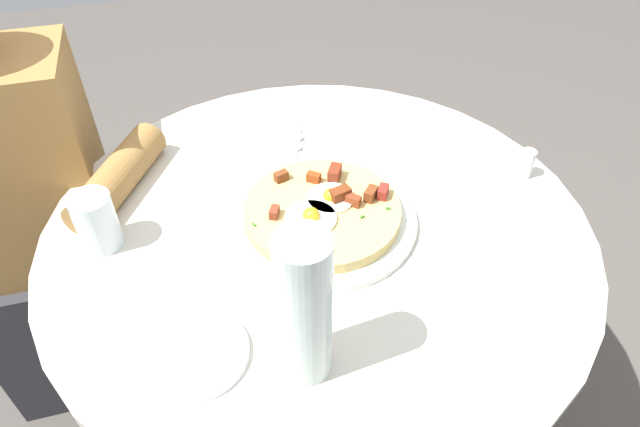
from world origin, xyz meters
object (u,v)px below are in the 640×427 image
object	(u,v)px
dining_table	(318,283)
person_seated	(31,237)
pizza_plate	(322,219)
fork	(257,146)
knife	(260,136)
bread_plate	(196,354)
water_bottle	(304,310)
breakfast_pizza	(323,211)
salt_shaker	(526,164)
water_glass	(96,222)

from	to	relation	value
dining_table	person_seated	size ratio (longest dim) A/B	0.85
dining_table	pizza_plate	size ratio (longest dim) A/B	2.88
person_seated	pizza_plate	bearing A→B (deg)	151.06
fork	knife	xyz separation A→B (m)	(-0.01, -0.03, 0.00)
pizza_plate	bread_plate	world-z (taller)	pizza_plate
knife	water_bottle	size ratio (longest dim) A/B	0.73
knife	breakfast_pizza	bearing A→B (deg)	-59.16
person_seated	water_bottle	world-z (taller)	person_seated
salt_shaker	bread_plate	bearing A→B (deg)	20.17
pizza_plate	fork	distance (m)	0.26
breakfast_pizza	person_seated	bearing A→B (deg)	-28.83
breakfast_pizza	salt_shaker	world-z (taller)	same
fork	salt_shaker	world-z (taller)	salt_shaker
person_seated	fork	xyz separation A→B (m)	(-0.51, 0.07, 0.20)
breakfast_pizza	water_glass	size ratio (longest dim) A/B	2.70
person_seated	water_glass	xyz separation A→B (m)	(-0.21, 0.28, 0.25)
knife	water_bottle	bearing A→B (deg)	-75.26
person_seated	water_glass	bearing A→B (deg)	127.15
fork	salt_shaker	bearing A→B (deg)	-6.19
breakfast_pizza	salt_shaker	distance (m)	0.41
dining_table	breakfast_pizza	bearing A→B (deg)	-175.18
fork	water_glass	size ratio (longest dim) A/B	1.76
breakfast_pizza	fork	bearing A→B (deg)	-74.01
knife	salt_shaker	world-z (taller)	salt_shaker
water_glass	salt_shaker	bearing A→B (deg)	178.27
dining_table	breakfast_pizza	world-z (taller)	breakfast_pizza
salt_shaker	breakfast_pizza	bearing A→B (deg)	2.96
knife	person_seated	bearing A→B (deg)	-165.41
breakfast_pizza	knife	bearing A→B (deg)	-78.11
fork	knife	world-z (taller)	same
fork	water_glass	xyz separation A→B (m)	(0.30, 0.20, 0.04)
person_seated	pizza_plate	distance (m)	0.70
person_seated	salt_shaker	xyz separation A→B (m)	(-1.00, 0.30, 0.23)
water_bottle	salt_shaker	bearing A→B (deg)	-149.92
pizza_plate	bread_plate	distance (m)	0.33
person_seated	pizza_plate	size ratio (longest dim) A/B	3.37
dining_table	water_glass	xyz separation A→B (m)	(0.37, -0.05, 0.22)
fork	water_bottle	bearing A→B (deg)	-74.26
person_seated	bread_plate	bearing A→B (deg)	121.93
dining_table	fork	world-z (taller)	fork
water_bottle	salt_shaker	xyz separation A→B (m)	(-0.51, -0.30, -0.09)
knife	salt_shaker	distance (m)	0.54
breakfast_pizza	water_glass	bearing A→B (deg)	-6.84
pizza_plate	salt_shaker	distance (m)	0.41
water_bottle	salt_shaker	distance (m)	0.60
pizza_plate	water_bottle	distance (m)	0.31
knife	pizza_plate	bearing A→B (deg)	-59.42
pizza_plate	salt_shaker	world-z (taller)	salt_shaker
fork	bread_plate	bearing A→B (deg)	-91.61
pizza_plate	breakfast_pizza	xyz separation A→B (m)	(-0.00, -0.00, 0.02)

